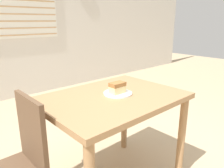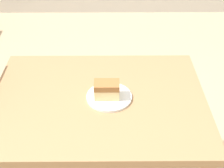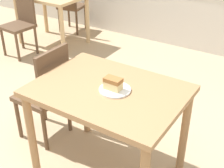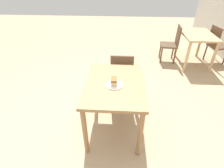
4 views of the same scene
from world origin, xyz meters
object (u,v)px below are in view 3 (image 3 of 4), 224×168
Objects in this scene: cake_slice at (113,84)px; chair_near_window at (46,92)px; dining_table_near at (109,103)px; chair_far_corner at (21,21)px; plate at (115,90)px; chair_far_opposite at (70,4)px; dining_table_far at (51,3)px.

chair_near_window is at bearing 172.71° from cake_slice.
dining_table_near is 2.64m from chair_far_corner.
plate is at bearing 29.27° from cake_slice.
chair_far_opposite is (0.01, 1.04, 0.00)m from chair_far_corner.
chair_far_corner is at bearing -101.20° from dining_table_far.
cake_slice is at bearing -8.54° from dining_table_near.
chair_near_window and chair_far_corner have the same top height.
cake_slice is (0.04, -0.01, 0.17)m from dining_table_near.
chair_far_corner is 2.69m from cake_slice.
chair_far_corner reaches higher than plate.
chair_near_window is (1.49, -1.72, -0.14)m from dining_table_far.
dining_table_far is 4.45× the size of plate.
dining_table_near is 3.26m from chair_far_opposite.
cake_slice reaches higher than dining_table_near.
chair_far_corner is at bearing 151.30° from plate.
cake_slice is (2.33, -2.33, 0.36)m from chair_far_opposite.
cake_slice is (2.34, -1.29, 0.36)m from chair_far_corner.
plate is 0.05m from cake_slice.
chair_far_opposite is 3.31m from plate.
dining_table_near is 1.16× the size of chair_far_corner.
chair_near_window is 2.74m from chair_far_opposite.
chair_far_corner reaches higher than cake_slice.
dining_table_far is 1.09× the size of chair_near_window.
dining_table_far is 8.18× the size of cake_slice.
dining_table_far is 2.88m from plate.
plate is at bearing -0.12° from dining_table_near.
chair_far_opposite is at bearing 94.42° from chair_far_corner.
plate is (0.75, -0.09, 0.31)m from chair_near_window.
chair_far_corner is at bearing 78.39° from chair_far_opposite.
cake_slice is at bearing -150.73° from plate.
dining_table_near is at bearing -24.37° from chair_far_corner.
chair_near_window is 0.83m from cake_slice.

